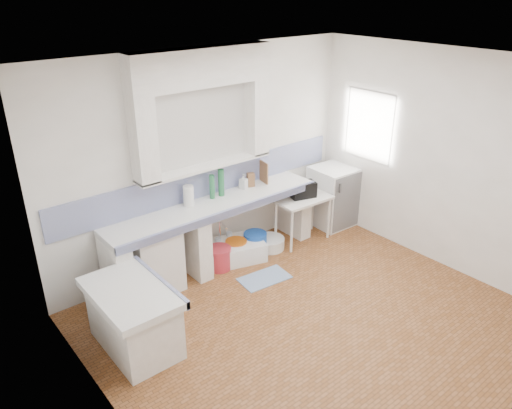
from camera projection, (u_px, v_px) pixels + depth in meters
floor at (312, 322)px, 5.52m from camera, size 4.50×4.50×0.00m
ceiling at (328, 67)px, 4.35m from camera, size 4.50×4.50×0.00m
wall_back at (207, 158)px, 6.34m from camera, size 4.50×0.00×4.50m
wall_left at (107, 292)px, 3.63m from camera, size 0.00×4.50×4.50m
wall_right at (443, 161)px, 6.23m from camera, size 0.00×4.50×4.50m
alcove_mass at (202, 67)px, 5.70m from camera, size 1.90×0.25×0.45m
window_frame at (377, 124)px, 7.09m from camera, size 0.35×0.86×1.06m
lace_valance at (373, 99)px, 6.85m from camera, size 0.01×0.84×0.24m
counter_slab at (215, 206)px, 6.29m from camera, size 3.00×0.60×0.08m
counter_lip at (228, 213)px, 6.10m from camera, size 3.00×0.04×0.10m
counter_pier_left at (117, 274)px, 5.67m from camera, size 0.20×0.55×0.82m
counter_pier_mid at (194, 245)px, 6.28m from camera, size 0.20×0.55×0.82m
counter_pier_right at (294, 208)px, 7.29m from camera, size 0.20×0.55×0.82m
peninsula_top at (131, 293)px, 4.89m from camera, size 0.70×1.10×0.08m
peninsula_base at (134, 321)px, 5.04m from camera, size 0.60×1.00×0.62m
peninsula_lip at (160, 281)px, 5.08m from camera, size 0.04×1.10×0.10m
backsplash at (208, 180)px, 6.45m from camera, size 4.27×0.03×0.40m
stove at (154, 260)px, 5.97m from camera, size 0.57×0.55×0.80m
sink at (228, 253)px, 6.69m from camera, size 1.06×0.77×0.23m
side_table at (303, 219)px, 7.12m from camera, size 0.83×0.49×0.04m
fridge at (333, 196)px, 7.56m from camera, size 0.63×0.63×0.93m
bucket_red at (219, 258)px, 6.49m from camera, size 0.39×0.39×0.30m
bucket_orange at (236, 250)px, 6.72m from camera, size 0.31×0.31×0.27m
bucket_blue at (255, 243)px, 6.86m from camera, size 0.33×0.33×0.30m
basin_white at (270, 243)px, 7.00m from camera, size 0.44×0.44×0.16m
water_bottle_a at (218, 248)px, 6.74m from camera, size 0.08×0.08×0.31m
water_bottle_b at (229, 242)px, 6.88m from camera, size 0.09×0.09×0.31m
black_bag at (303, 190)px, 6.97m from camera, size 0.39×0.30×0.22m
green_bottle_a at (212, 187)px, 6.35m from camera, size 0.08×0.08×0.32m
green_bottle_b at (221, 183)px, 6.43m from camera, size 0.10×0.10×0.37m
knife_block at (251, 180)px, 6.75m from camera, size 0.12×0.10×0.19m
cutting_board at (264, 172)px, 6.86m from camera, size 0.06×0.22×0.30m
paper_towel at (189, 196)px, 6.15m from camera, size 0.15×0.15×0.27m
soap_bottle at (243, 181)px, 6.67m from camera, size 0.12×0.12×0.21m
rug at (264, 278)px, 6.32m from camera, size 0.68×0.44×0.01m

